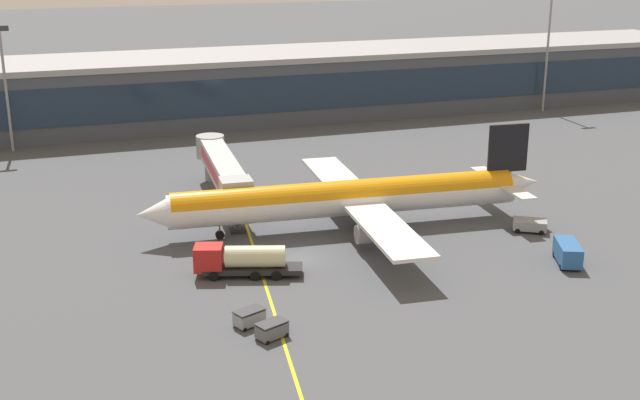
{
  "coord_description": "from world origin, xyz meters",
  "views": [
    {
      "loc": [
        -24.67,
        -77.54,
        32.55
      ],
      "look_at": [
        3.94,
        5.48,
        4.5
      ],
      "focal_mm": 46.16,
      "sensor_mm": 36.0,
      "label": 1
    }
  ],
  "objects_px": {
    "main_airliner": "(349,198)",
    "baggage_cart_0": "(272,330)",
    "fuel_tanker": "(241,260)",
    "baggage_cart_1": "(249,317)",
    "pushback_tug": "(529,224)",
    "crew_van": "(567,252)"
  },
  "relations": [
    {
      "from": "main_airliner",
      "to": "baggage_cart_1",
      "type": "distance_m",
      "value": 27.36
    },
    {
      "from": "main_airliner",
      "to": "fuel_tanker",
      "type": "xyz_separation_m",
      "value": [
        -15.36,
        -9.89,
        -2.01
      ]
    },
    {
      "from": "pushback_tug",
      "to": "baggage_cart_1",
      "type": "bearing_deg",
      "value": -160.4
    },
    {
      "from": "fuel_tanker",
      "to": "crew_van",
      "type": "relative_size",
      "value": 2.04
    },
    {
      "from": "main_airliner",
      "to": "baggage_cart_1",
      "type": "xyz_separation_m",
      "value": [
        -17.35,
        -20.95,
        -2.97
      ]
    },
    {
      "from": "crew_van",
      "to": "baggage_cart_1",
      "type": "height_order",
      "value": "crew_van"
    },
    {
      "from": "crew_van",
      "to": "baggage_cart_1",
      "type": "relative_size",
      "value": 1.79
    },
    {
      "from": "baggage_cart_0",
      "to": "baggage_cart_1",
      "type": "height_order",
      "value": "same"
    },
    {
      "from": "crew_van",
      "to": "main_airliner",
      "type": "bearing_deg",
      "value": 135.01
    },
    {
      "from": "baggage_cart_0",
      "to": "baggage_cart_1",
      "type": "relative_size",
      "value": 1.0
    },
    {
      "from": "crew_van",
      "to": "pushback_tug",
      "type": "bearing_deg",
      "value": 80.11
    },
    {
      "from": "crew_van",
      "to": "baggage_cart_0",
      "type": "distance_m",
      "value": 34.41
    },
    {
      "from": "fuel_tanker",
      "to": "baggage_cart_0",
      "type": "xyz_separation_m",
      "value": [
        -0.77,
        -14.02,
        -0.96
      ]
    },
    {
      "from": "fuel_tanker",
      "to": "baggage_cart_1",
      "type": "relative_size",
      "value": 3.64
    },
    {
      "from": "main_airliner",
      "to": "pushback_tug",
      "type": "height_order",
      "value": "main_airliner"
    },
    {
      "from": "main_airliner",
      "to": "pushback_tug",
      "type": "xyz_separation_m",
      "value": [
        19.43,
        -7.86,
        -2.9
      ]
    },
    {
      "from": "crew_van",
      "to": "baggage_cart_0",
      "type": "relative_size",
      "value": 1.79
    },
    {
      "from": "main_airliner",
      "to": "baggage_cart_0",
      "type": "distance_m",
      "value": 29.0
    },
    {
      "from": "baggage_cart_1",
      "to": "baggage_cart_0",
      "type": "bearing_deg",
      "value": -67.66
    },
    {
      "from": "main_airliner",
      "to": "fuel_tanker",
      "type": "relative_size",
      "value": 4.4
    },
    {
      "from": "pushback_tug",
      "to": "crew_van",
      "type": "height_order",
      "value": "crew_van"
    },
    {
      "from": "fuel_tanker",
      "to": "main_airliner",
      "type": "bearing_deg",
      "value": 32.77
    }
  ]
}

